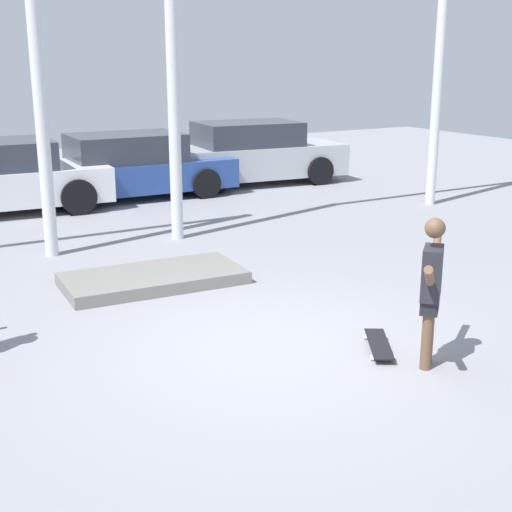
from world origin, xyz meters
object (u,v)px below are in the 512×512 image
parked_car_white (3,178)px  parked_car_blue (132,167)px  parked_car_silver (252,154)px  skateboarder (431,285)px  manual_pad (154,278)px  skateboard (379,344)px

parked_car_white → parked_car_blue: 2.74m
parked_car_blue → parked_car_silver: 3.18m
skateboarder → parked_car_white: bearing=59.9°
manual_pad → parked_car_blue: parked_car_blue is taller
parked_car_silver → skateboard: bearing=-106.7°
skateboarder → parked_car_blue: skateboarder is taller
skateboarder → skateboard: (-0.15, 0.55, -0.79)m
skateboarder → parked_car_white: size_ratio=0.38×
parked_car_white → skateboarder: bearing=-74.0°
skateboarder → manual_pad: skateboarder is taller
skateboard → parked_car_white: 9.37m
parked_car_blue → skateboard: bearing=-93.0°
parked_car_white → parked_car_blue: parked_car_white is taller
skateboard → manual_pad: bearing=51.7°
skateboard → parked_car_blue: (0.79, 9.32, 0.60)m
skateboarder → parked_car_white: 9.92m
skateboarder → skateboard: skateboarder is taller
skateboarder → manual_pad: 4.16m
skateboarder → parked_car_white: skateboarder is taller
skateboard → parked_car_silver: size_ratio=0.18×
parked_car_white → parked_car_silver: parked_car_silver is taller
manual_pad → parked_car_silver: 8.13m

